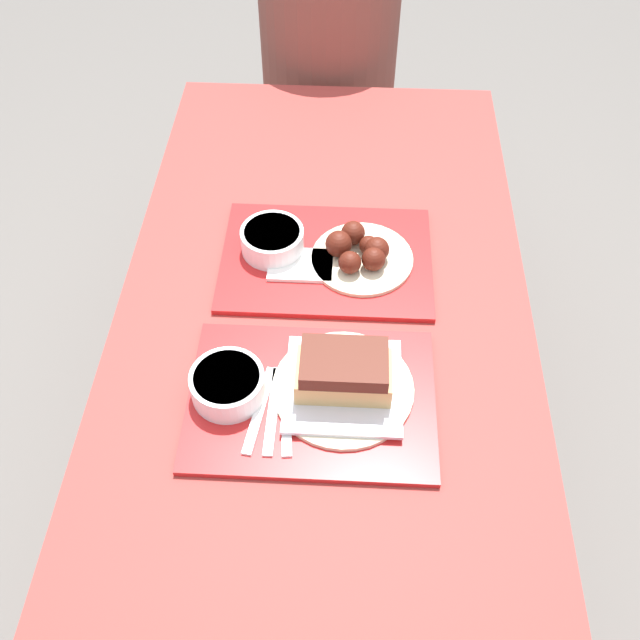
% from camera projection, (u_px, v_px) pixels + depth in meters
% --- Properties ---
extents(ground_plane, '(12.00, 12.00, 0.00)m').
position_uv_depth(ground_plane, '(321.00, 508.00, 1.85)').
color(ground_plane, '#605B56').
extents(picnic_table, '(0.77, 1.60, 0.73)m').
position_uv_depth(picnic_table, '(322.00, 364.00, 1.36)').
color(picnic_table, maroon).
rests_on(picnic_table, ground_plane).
extents(picnic_bench_far, '(0.73, 0.28, 0.45)m').
position_uv_depth(picnic_bench_far, '(338.00, 148.00, 2.22)').
color(picnic_bench_far, maroon).
rests_on(picnic_bench_far, ground_plane).
extents(tray_near, '(0.41, 0.30, 0.01)m').
position_uv_depth(tray_near, '(312.00, 399.00, 1.19)').
color(tray_near, red).
rests_on(tray_near, picnic_table).
extents(tray_far, '(0.41, 0.30, 0.01)m').
position_uv_depth(tray_far, '(328.00, 259.00, 1.40)').
color(tray_far, red).
rests_on(tray_far, picnic_table).
extents(bowl_coleslaw_near, '(0.12, 0.12, 0.05)m').
position_uv_depth(bowl_coleslaw_near, '(228.00, 384.00, 1.17)').
color(bowl_coleslaw_near, white).
rests_on(bowl_coleslaw_near, tray_near).
extents(brisket_sandwich_plate, '(0.24, 0.24, 0.09)m').
position_uv_depth(brisket_sandwich_plate, '(344.00, 378.00, 1.17)').
color(brisket_sandwich_plate, beige).
rests_on(brisket_sandwich_plate, tray_near).
extents(plastic_fork_near, '(0.02, 0.17, 0.00)m').
position_uv_depth(plastic_fork_near, '(273.00, 410.00, 1.17)').
color(plastic_fork_near, white).
rests_on(plastic_fork_near, tray_near).
extents(plastic_knife_near, '(0.03, 0.17, 0.00)m').
position_uv_depth(plastic_knife_near, '(286.00, 411.00, 1.16)').
color(plastic_knife_near, white).
rests_on(plastic_knife_near, tray_near).
extents(plastic_spoon_near, '(0.04, 0.17, 0.00)m').
position_uv_depth(plastic_spoon_near, '(260.00, 410.00, 1.17)').
color(plastic_spoon_near, white).
rests_on(plastic_spoon_near, tray_near).
extents(condiment_packet, '(0.04, 0.03, 0.01)m').
position_uv_depth(condiment_packet, '(313.00, 364.00, 1.23)').
color(condiment_packet, teal).
rests_on(condiment_packet, tray_near).
extents(bowl_coleslaw_far, '(0.12, 0.12, 0.05)m').
position_uv_depth(bowl_coleslaw_far, '(272.00, 239.00, 1.39)').
color(bowl_coleslaw_far, white).
rests_on(bowl_coleslaw_far, tray_far).
extents(wings_plate_far, '(0.20, 0.20, 0.06)m').
position_uv_depth(wings_plate_far, '(360.00, 252.00, 1.37)').
color(wings_plate_far, beige).
rests_on(wings_plate_far, tray_far).
extents(napkin_far, '(0.12, 0.09, 0.01)m').
position_uv_depth(napkin_far, '(301.00, 265.00, 1.38)').
color(napkin_far, white).
rests_on(napkin_far, tray_far).
extents(person_seated_across, '(0.37, 0.37, 0.67)m').
position_uv_depth(person_seated_across, '(329.00, 43.00, 1.95)').
color(person_seated_across, brown).
rests_on(person_seated_across, picnic_bench_far).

